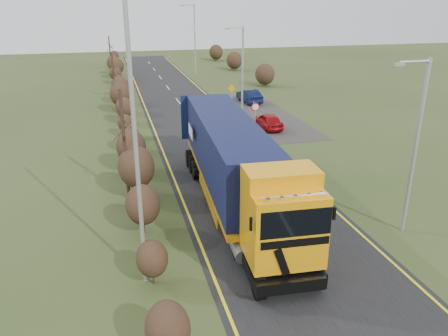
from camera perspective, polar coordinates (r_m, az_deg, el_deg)
name	(u,v)px	position (r m, az deg, el deg)	size (l,w,h in m)	color
ground	(266,218)	(22.00, 5.55, -6.54)	(160.00, 160.00, 0.00)	#31411C
road	(218,154)	(30.80, -0.77, 1.81)	(8.00, 120.00, 0.02)	black
layby	(259,115)	(41.78, 4.63, 6.93)	(6.00, 18.00, 0.02)	#322F2C
lane_markings	(219,155)	(30.51, -0.63, 1.67)	(7.52, 116.00, 0.01)	yellow
hedgerow	(132,149)	(27.51, -11.94, 2.50)	(2.24, 102.04, 6.05)	#331E16
lorry	(234,162)	(21.95, 1.26, 0.83)	(3.54, 16.38, 4.52)	black
car_red_hatchback	(268,121)	(37.19, 5.81, 6.14)	(1.55, 3.86, 1.32)	#98070C
car_blue_sedan	(249,96)	(46.87, 3.31, 9.36)	(1.47, 4.23, 1.39)	black
streetlight_near	(415,142)	(20.82, 23.64, 3.10)	(1.71, 0.18, 7.97)	#A0A2A5
streetlight_mid	(242,69)	(39.80, 2.31, 12.79)	(1.74, 0.18, 8.12)	#A0A2A5
streetlight_far	(194,36)	(65.14, -3.95, 16.80)	(2.07, 0.20, 9.76)	#A0A2A5
left_pole	(136,153)	(15.37, -11.39, 1.98)	(0.16, 0.16, 10.48)	#A0A2A5
speed_sign	(255,112)	(35.55, 4.10, 7.35)	(0.69, 0.10, 2.50)	#A0A2A5
warning_board	(231,92)	(45.62, 0.98, 9.86)	(0.81, 0.11, 2.12)	#A0A2A5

